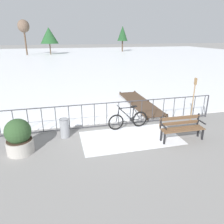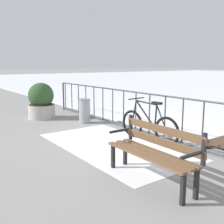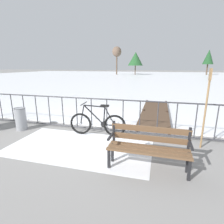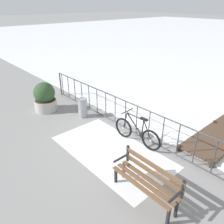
# 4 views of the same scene
# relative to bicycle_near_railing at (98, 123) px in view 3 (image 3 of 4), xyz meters

# --- Properties ---
(ground_plane) EXTENTS (160.00, 160.00, 0.00)m
(ground_plane) POSITION_rel_bicycle_near_railing_xyz_m (-0.57, 0.33, -0.37)
(ground_plane) COLOR gray
(frozen_pond) EXTENTS (80.00, 56.00, 0.03)m
(frozen_pond) POSITION_rel_bicycle_near_railing_xyz_m (-0.57, 28.73, -0.35)
(frozen_pond) COLOR white
(frozen_pond) RESTS_ON ground
(snow_patch) EXTENTS (3.65, 1.92, 0.01)m
(snow_patch) POSITION_rel_bicycle_near_railing_xyz_m (-0.18, -0.87, -0.36)
(snow_patch) COLOR white
(snow_patch) RESTS_ON ground
(railing_fence) EXTENTS (9.06, 0.06, 1.07)m
(railing_fence) POSITION_rel_bicycle_near_railing_xyz_m (-0.57, 0.33, 0.19)
(railing_fence) COLOR #38383D
(railing_fence) RESTS_ON ground
(bicycle_near_railing) EXTENTS (1.71, 0.52, 0.97)m
(bicycle_near_railing) POSITION_rel_bicycle_near_railing_xyz_m (0.00, 0.00, 0.00)
(bicycle_near_railing) COLOR black
(bicycle_near_railing) RESTS_ON ground
(park_bench) EXTENTS (1.61, 0.50, 0.89)m
(park_bench) POSITION_rel_bicycle_near_railing_xyz_m (1.58, -1.39, 0.14)
(park_bench) COLOR brown
(park_bench) RESTS_ON ground
(trash_bin) EXTENTS (0.35, 0.35, 0.73)m
(trash_bin) POSITION_rel_bicycle_near_railing_xyz_m (-2.55, -0.20, 0.00)
(trash_bin) COLOR gray
(trash_bin) RESTS_ON ground
(oar_upright) EXTENTS (0.04, 0.16, 1.98)m
(oar_upright) POSITION_rel_bicycle_near_railing_xyz_m (2.83, -0.11, 0.77)
(oar_upright) COLOR #937047
(oar_upright) RESTS_ON ground
(wooden_dock) EXTENTS (1.10, 4.48, 0.20)m
(wooden_dock) POSITION_rel_bicycle_near_railing_xyz_m (1.60, 2.82, -0.25)
(wooden_dock) COLOR #4C3828
(wooden_dock) RESTS_ON ground
(tree_far_west) EXTENTS (2.03, 2.03, 6.19)m
(tree_far_west) POSITION_rel_bicycle_near_railing_xyz_m (-8.09, 36.00, 4.60)
(tree_far_west) COLOR brown
(tree_far_west) RESTS_ON ground
(tree_west_mid) EXTENTS (3.33, 3.33, 4.94)m
(tree_west_mid) POSITION_rel_bicycle_near_railing_xyz_m (-3.83, 36.13, 3.11)
(tree_west_mid) COLOR brown
(tree_west_mid) RESTS_ON ground
(tree_centre) EXTENTS (2.27, 2.27, 5.46)m
(tree_centre) POSITION_rel_bicycle_near_railing_xyz_m (11.79, 40.31, 3.49)
(tree_centre) COLOR brown
(tree_centre) RESTS_ON ground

